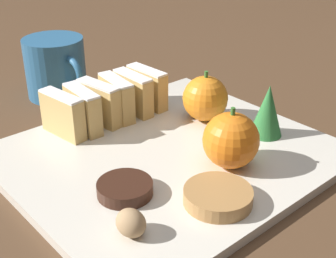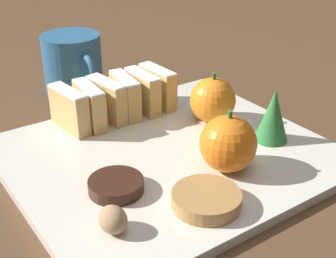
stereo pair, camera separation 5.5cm
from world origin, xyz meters
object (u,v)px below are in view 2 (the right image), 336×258
at_px(chocolate_cookie, 116,185).
at_px(coffee_mug, 75,63).
at_px(orange_near, 228,144).
at_px(walnut, 113,220).
at_px(orange_far, 213,100).

relative_size(chocolate_cookie, coffee_mug, 0.47).
relative_size(orange_near, walnut, 2.30).
height_order(orange_near, walnut, orange_near).
relative_size(orange_far, coffee_mug, 0.56).
bearing_deg(chocolate_cookie, walnut, -31.48).
distance_m(orange_far, coffee_mug, 0.25).
bearing_deg(orange_far, chocolate_cookie, -69.48).
height_order(orange_far, coffee_mug, coffee_mug).
height_order(orange_far, walnut, orange_far).
height_order(walnut, coffee_mug, coffee_mug).
distance_m(orange_far, chocolate_cookie, 0.20).
bearing_deg(orange_far, walnut, -60.55).
height_order(orange_near, orange_far, orange_near).
bearing_deg(orange_far, coffee_mug, -158.08).
bearing_deg(coffee_mug, orange_far, 21.92).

